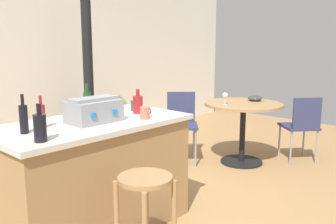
# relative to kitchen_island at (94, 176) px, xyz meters

# --- Properties ---
(ground_plane) EXTENTS (8.80, 8.80, 0.00)m
(ground_plane) POSITION_rel_kitchen_island_xyz_m (0.89, -0.21, -0.46)
(ground_plane) COLOR #A37A4C
(back_wall) EXTENTS (8.00, 0.10, 2.70)m
(back_wall) POSITION_rel_kitchen_island_xyz_m (0.89, 2.40, 0.89)
(back_wall) COLOR silver
(back_wall) RESTS_ON ground_plane
(kitchen_island) EXTENTS (1.54, 0.80, 0.91)m
(kitchen_island) POSITION_rel_kitchen_island_xyz_m (0.00, 0.00, 0.00)
(kitchen_island) COLOR #A37A4C
(kitchen_island) RESTS_ON ground_plane
(wooden_stool) EXTENTS (0.35, 0.35, 0.68)m
(wooden_stool) POSITION_rel_kitchen_island_xyz_m (-0.14, -0.74, 0.05)
(wooden_stool) COLOR #A37A4C
(wooden_stool) RESTS_ON ground_plane
(dining_table) EXTENTS (0.96, 0.96, 0.77)m
(dining_table) POSITION_rel_kitchen_island_xyz_m (2.30, 0.04, 0.13)
(dining_table) COLOR black
(dining_table) RESTS_ON ground_plane
(folding_chair_near) EXTENTS (0.56, 0.56, 0.85)m
(folding_chair_near) POSITION_rel_kitchen_island_xyz_m (2.82, -0.49, 0.04)
(folding_chair_near) COLOR navy
(folding_chair_near) RESTS_ON ground_plane
(folding_chair_far) EXTENTS (0.57, 0.57, 0.88)m
(folding_chair_far) POSITION_rel_kitchen_island_xyz_m (1.83, 0.65, 0.07)
(folding_chair_far) COLOR navy
(folding_chair_far) RESTS_ON ground_plane
(wood_stove) EXTENTS (0.44, 0.45, 2.04)m
(wood_stove) POSITION_rel_kitchen_island_xyz_m (1.24, 1.78, 0.03)
(wood_stove) COLOR black
(wood_stove) RESTS_ON ground_plane
(toolbox) EXTENTS (0.39, 0.26, 0.19)m
(toolbox) POSITION_rel_kitchen_island_xyz_m (-0.00, -0.04, 0.54)
(toolbox) COLOR gray
(toolbox) RESTS_ON kitchen_island
(bottle_0) EXTENTS (0.08, 0.08, 0.21)m
(bottle_0) POSITION_rel_kitchen_island_xyz_m (0.47, -0.02, 0.53)
(bottle_0) COLOR maroon
(bottle_0) RESTS_ON kitchen_island
(bottle_1) EXTENTS (0.06, 0.06, 0.27)m
(bottle_1) POSITION_rel_kitchen_island_xyz_m (-0.54, 0.01, 0.55)
(bottle_1) COLOR black
(bottle_1) RESTS_ON kitchen_island
(bottle_2) EXTENTS (0.08, 0.08, 0.24)m
(bottle_2) POSITION_rel_kitchen_island_xyz_m (-0.57, -0.26, 0.54)
(bottle_2) COLOR black
(bottle_2) RESTS_ON kitchen_island
(bottle_3) EXTENTS (0.07, 0.07, 0.27)m
(bottle_3) POSITION_rel_kitchen_island_xyz_m (0.12, 0.23, 0.55)
(bottle_3) COLOR #194C23
(bottle_3) RESTS_ON kitchen_island
(bottle_4) EXTENTS (0.06, 0.06, 0.24)m
(bottle_4) POSITION_rel_kitchen_island_xyz_m (-0.38, 0.07, 0.54)
(bottle_4) COLOR maroon
(bottle_4) RESTS_ON kitchen_island
(cup_0) EXTENTS (0.11, 0.08, 0.10)m
(cup_0) POSITION_rel_kitchen_island_xyz_m (0.35, -0.24, 0.50)
(cup_0) COLOR #DB6651
(cup_0) RESTS_ON kitchen_island
(cup_1) EXTENTS (0.11, 0.08, 0.09)m
(cup_1) POSITION_rel_kitchen_island_xyz_m (0.54, 0.09, 0.50)
(cup_1) COLOR #383838
(cup_1) RESTS_ON kitchen_island
(wine_glass) EXTENTS (0.07, 0.07, 0.14)m
(wine_glass) POSITION_rel_kitchen_island_xyz_m (2.05, 0.15, 0.42)
(wine_glass) COLOR silver
(wine_glass) RESTS_ON dining_table
(serving_bowl) EXTENTS (0.18, 0.18, 0.07)m
(serving_bowl) POSITION_rel_kitchen_island_xyz_m (2.54, 0.03, 0.35)
(serving_bowl) COLOR #383838
(serving_bowl) RESTS_ON dining_table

